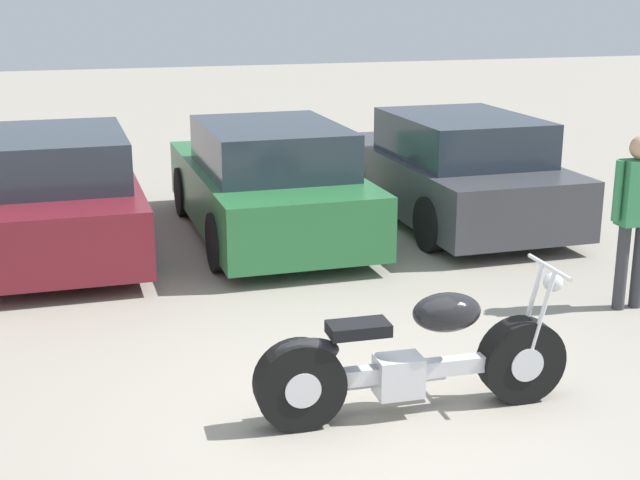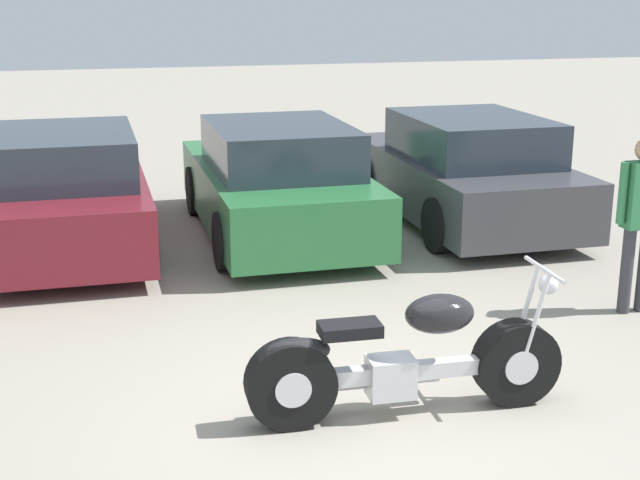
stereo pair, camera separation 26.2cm
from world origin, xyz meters
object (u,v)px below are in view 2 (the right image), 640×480
(motorcycle, at_px, (404,361))
(parked_car_dark_grey, at_px, (465,172))
(parked_car_green, at_px, (277,183))
(parked_car_maroon, at_px, (65,193))

(motorcycle, xyz_separation_m, parked_car_dark_grey, (2.70, 5.10, 0.26))
(motorcycle, bearing_deg, parked_car_green, 88.39)
(parked_car_maroon, xyz_separation_m, parked_car_green, (2.56, -0.11, 0.00))
(parked_car_maroon, height_order, parked_car_green, same)
(motorcycle, height_order, parked_car_dark_grey, parked_car_dark_grey)
(motorcycle, bearing_deg, parked_car_dark_grey, 62.07)
(motorcycle, bearing_deg, parked_car_maroon, 115.07)
(motorcycle, xyz_separation_m, parked_car_maroon, (-2.42, 5.17, 0.26))
(parked_car_green, relative_size, parked_car_dark_grey, 1.00)
(motorcycle, distance_m, parked_car_green, 5.07)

